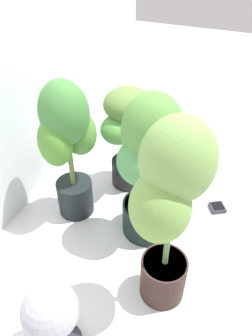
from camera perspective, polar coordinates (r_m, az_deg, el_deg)
The scene contains 7 objects.
ground_plane at distance 1.73m, azimuth 7.80°, elevation -12.37°, with size 8.00×8.00×0.00m, color silver.
potted_plant_back_center at distance 1.58m, azimuth -10.33°, elevation 4.78°, with size 0.37×0.30×0.79m.
potted_plant_front_left at distance 1.11m, azimuth 7.53°, elevation -7.14°, with size 0.36×0.33×0.89m.
potted_plant_back_right at distance 1.80m, azimuth 0.45°, elevation 6.94°, with size 0.42×0.33×0.63m.
potted_plant_center at distance 1.45m, azimuth 4.11°, elevation 0.73°, with size 0.33×0.30×0.79m.
hygrometer_box at distance 1.92m, azimuth 15.99°, elevation -6.80°, with size 0.11×0.11×0.03m.
floor_fan at distance 1.24m, azimuth -13.20°, elevation -24.11°, with size 0.21×0.21×0.38m.
Camera 1 is at (-1.08, -0.21, 1.33)m, focal length 34.14 mm.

